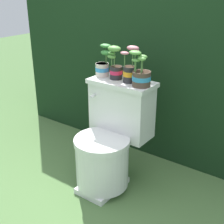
% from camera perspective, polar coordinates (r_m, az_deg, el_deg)
% --- Properties ---
extents(ground_plane, '(12.00, 12.00, 0.00)m').
position_cam_1_polar(ground_plane, '(2.32, 0.28, -13.74)').
color(ground_plane, '#4C703D').
extents(hedge_backdrop, '(2.89, 0.95, 1.41)m').
position_cam_1_polar(hedge_backdrop, '(2.86, 12.85, 8.69)').
color(hedge_backdrop, black).
rests_on(hedge_backdrop, ground).
extents(toilet, '(0.46, 0.54, 0.75)m').
position_cam_1_polar(toilet, '(2.20, -0.29, -5.06)').
color(toilet, silver).
rests_on(toilet, ground).
extents(potted_plant_left, '(0.12, 0.10, 0.23)m').
position_cam_1_polar(potted_plant_left, '(2.23, -1.65, 8.61)').
color(potted_plant_left, beige).
rests_on(potted_plant_left, toilet).
extents(potted_plant_midleft, '(0.11, 0.09, 0.23)m').
position_cam_1_polar(potted_plant_midleft, '(2.16, 0.62, 8.41)').
color(potted_plant_midleft, '#262628').
rests_on(potted_plant_midleft, toilet).
extents(potted_plant_middle, '(0.11, 0.10, 0.24)m').
position_cam_1_polar(potted_plant_middle, '(2.10, 3.28, 7.89)').
color(potted_plant_middle, '#262628').
rests_on(potted_plant_middle, toilet).
extents(potted_plant_midright, '(0.13, 0.13, 0.24)m').
position_cam_1_polar(potted_plant_midright, '(2.02, 5.33, 6.70)').
color(potted_plant_midright, '#47382D').
rests_on(potted_plant_midright, toilet).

